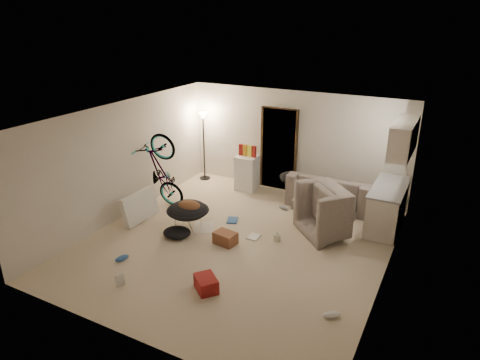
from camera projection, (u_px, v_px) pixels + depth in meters
The scene contains 36 objects.
floor at pixel (237, 243), 8.35m from camera, with size 5.50×6.00×0.02m, color beige.
ceiling at pixel (237, 116), 7.43m from camera, with size 5.50×6.00×0.02m, color white.
wall_back at pixel (295, 142), 10.37m from camera, with size 5.50×0.02×2.50m, color beige.
wall_front at pixel (125, 261), 5.41m from camera, with size 5.50×0.02×2.50m, color beige.
wall_left at pixel (123, 161), 9.08m from camera, with size 0.02×6.00×2.50m, color beige.
wall_right at pixel (392, 213), 6.69m from camera, with size 0.02×6.00×2.50m, color beige.
doorway at pixel (279, 149), 10.60m from camera, with size 0.85×0.10×2.04m, color black.
door_trim at pixel (279, 150), 10.57m from camera, with size 0.97×0.04×2.10m, color #372513.
floor_lamp at pixel (203, 132), 11.09m from camera, with size 0.28×0.28×1.81m.
kitchen_counter at pixel (387, 208), 8.78m from camera, with size 0.60×1.50×0.88m, color beige.
counter_top at pixel (390, 187), 8.61m from camera, with size 0.64×1.54×0.04m, color gray.
kitchen_uppers at pixel (404, 138), 8.18m from camera, with size 0.38×1.40×0.65m, color beige.
sofa at pixel (329, 196), 9.79m from camera, with size 1.87×0.73×0.55m, color #353C35.
armchair at pixel (339, 215), 8.62m from camera, with size 1.16×1.01×0.75m, color #353C35.
bicycle at pixel (162, 187), 9.74m from camera, with size 0.63×1.82×0.96m, color black.
book_asset at pixel (116, 287), 6.97m from camera, with size 0.16×0.22×0.02m, color maroon.
mini_fridge at pixel (247, 172), 10.75m from camera, with size 0.51×0.51×0.87m, color white.
snack_box_0 at pixel (241, 150), 10.62m from camera, with size 0.10×0.07×0.30m, color maroon.
snack_box_1 at pixel (245, 151), 10.57m from camera, with size 0.10×0.07×0.30m, color #B77916.
snack_box_2 at pixel (250, 151), 10.52m from camera, with size 0.10×0.07×0.30m, color yellow.
snack_box_3 at pixel (254, 152), 10.47m from camera, with size 0.10×0.07×0.30m, color maroon.
saucer_chair at pixel (188, 214), 8.70m from camera, with size 0.87×0.87×0.61m.
hoodie at pixel (189, 206), 8.58m from camera, with size 0.48×0.40×0.22m, color #55321D.
sofa_drape at pixel (291, 178), 10.11m from camera, with size 0.56×0.46×0.28m, color black.
tv_box at pixel (140, 206), 9.14m from camera, with size 0.12×0.96×0.64m, color silver.
drink_case_a at pixel (225, 238), 8.26m from camera, with size 0.42×0.30×0.24m, color brown.
drink_case_b at pixel (206, 284), 6.87m from camera, with size 0.41×0.30×0.24m, color maroon.
juicer at pixel (277, 237), 8.38m from camera, with size 0.14×0.14×0.21m.
newspaper at pixel (204, 227), 8.93m from camera, with size 0.41×0.54×0.01m, color beige.
book_blue at pixel (232, 220), 9.20m from camera, with size 0.22×0.29×0.03m, color #295195.
book_white at pixel (254, 237), 8.52m from camera, with size 0.21×0.27×0.03m, color silver.
shoe_1 at pixel (284, 208), 9.72m from camera, with size 0.26×0.11×0.10m, color slate.
shoe_2 at pixel (122, 258), 7.71m from camera, with size 0.27×0.11×0.10m, color #295195.
shoe_4 at pixel (331, 315), 6.26m from camera, with size 0.27×0.11×0.10m, color white.
clothes_lump_a at pixel (177, 232), 8.53m from camera, with size 0.56×0.48×0.18m, color black.
clothes_lump_b at pixel (322, 215), 9.32m from camera, with size 0.41×0.36×0.13m, color black.
Camera 1 is at (3.46, -6.46, 4.17)m, focal length 32.00 mm.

